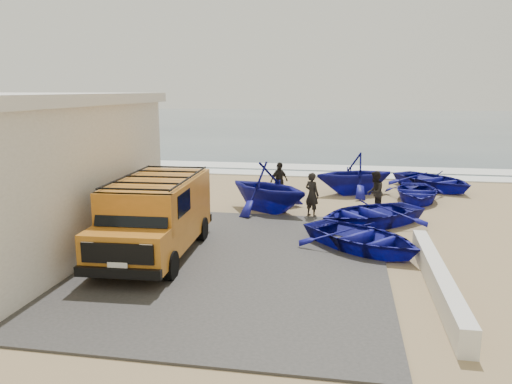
{
  "coord_description": "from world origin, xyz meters",
  "views": [
    {
      "loc": [
        2.86,
        -14.01,
        4.4
      ],
      "look_at": [
        0.12,
        1.31,
        1.2
      ],
      "focal_mm": 35.0,
      "sensor_mm": 36.0,
      "label": 1
    }
  ],
  "objects_px": {
    "boat_near_left": "(362,237)",
    "fisherman_middle": "(375,192)",
    "fisherman_front": "(312,195)",
    "boat_far_left": "(354,173)",
    "parapet": "(438,279)",
    "boat_mid_left": "(268,187)",
    "boat_near_right": "(370,214)",
    "boat_far_right": "(433,180)",
    "boat_mid_right": "(416,192)",
    "van": "(156,214)",
    "fisherman_back": "(279,181)"
  },
  "relations": [
    {
      "from": "boat_near_left",
      "to": "fisherman_middle",
      "type": "height_order",
      "value": "fisherman_middle"
    },
    {
      "from": "fisherman_front",
      "to": "fisherman_middle",
      "type": "xyz_separation_m",
      "value": [
        2.21,
        0.93,
        -0.02
      ]
    },
    {
      "from": "boat_near_left",
      "to": "boat_far_left",
      "type": "distance_m",
      "value": 7.83
    },
    {
      "from": "parapet",
      "to": "fisherman_middle",
      "type": "bearing_deg",
      "value": 98.05
    },
    {
      "from": "fisherman_front",
      "to": "boat_mid_left",
      "type": "bearing_deg",
      "value": 19.05
    },
    {
      "from": "boat_near_right",
      "to": "boat_mid_left",
      "type": "relative_size",
      "value": 1.11
    },
    {
      "from": "parapet",
      "to": "boat_far_right",
      "type": "bearing_deg",
      "value": 81.41
    },
    {
      "from": "boat_far_left",
      "to": "fisherman_front",
      "type": "distance_m",
      "value": 4.47
    },
    {
      "from": "boat_far_left",
      "to": "fisherman_middle",
      "type": "distance_m",
      "value": 3.35
    },
    {
      "from": "fisherman_middle",
      "to": "boat_mid_right",
      "type": "bearing_deg",
      "value": 157.61
    },
    {
      "from": "boat_near_left",
      "to": "boat_far_left",
      "type": "relative_size",
      "value": 1.07
    },
    {
      "from": "boat_far_left",
      "to": "fisherman_front",
      "type": "bearing_deg",
      "value": -43.86
    },
    {
      "from": "boat_near_right",
      "to": "boat_mid_right",
      "type": "height_order",
      "value": "boat_near_right"
    },
    {
      "from": "boat_near_left",
      "to": "fisherman_front",
      "type": "height_order",
      "value": "fisherman_front"
    },
    {
      "from": "fisherman_front",
      "to": "boat_mid_right",
      "type": "bearing_deg",
      "value": -105.22
    },
    {
      "from": "boat_near_left",
      "to": "boat_mid_left",
      "type": "relative_size",
      "value": 1.05
    },
    {
      "from": "van",
      "to": "fisherman_middle",
      "type": "distance_m",
      "value": 8.46
    },
    {
      "from": "van",
      "to": "fisherman_back",
      "type": "distance_m",
      "value": 7.79
    },
    {
      "from": "boat_near_left",
      "to": "fisherman_middle",
      "type": "bearing_deg",
      "value": 33.07
    },
    {
      "from": "van",
      "to": "boat_near_left",
      "type": "bearing_deg",
      "value": 11.36
    },
    {
      "from": "boat_far_left",
      "to": "van",
      "type": "bearing_deg",
      "value": -54.18
    },
    {
      "from": "boat_far_right",
      "to": "boat_far_left",
      "type": "bearing_deg",
      "value": 167.06
    },
    {
      "from": "fisherman_front",
      "to": "boat_near_left",
      "type": "bearing_deg",
      "value": 149.87
    },
    {
      "from": "boat_near_left",
      "to": "boat_near_right",
      "type": "height_order",
      "value": "boat_near_right"
    },
    {
      "from": "van",
      "to": "fisherman_back",
      "type": "relative_size",
      "value": 3.29
    },
    {
      "from": "boat_mid_left",
      "to": "fisherman_back",
      "type": "xyz_separation_m",
      "value": [
        0.17,
        1.95,
        -0.14
      ]
    },
    {
      "from": "boat_mid_left",
      "to": "fisherman_front",
      "type": "height_order",
      "value": "boat_mid_left"
    },
    {
      "from": "fisherman_middle",
      "to": "fisherman_front",
      "type": "bearing_deg",
      "value": -52.21
    },
    {
      "from": "van",
      "to": "boat_far_left",
      "type": "bearing_deg",
      "value": 57.1
    },
    {
      "from": "fisherman_back",
      "to": "boat_mid_left",
      "type": "bearing_deg",
      "value": -144.84
    },
    {
      "from": "boat_near_right",
      "to": "fisherman_front",
      "type": "height_order",
      "value": "fisherman_front"
    },
    {
      "from": "boat_far_left",
      "to": "boat_far_right",
      "type": "distance_m",
      "value": 3.91
    },
    {
      "from": "fisherman_middle",
      "to": "boat_mid_left",
      "type": "bearing_deg",
      "value": -68.52
    },
    {
      "from": "boat_mid_right",
      "to": "fisherman_back",
      "type": "distance_m",
      "value": 5.56
    },
    {
      "from": "boat_near_right",
      "to": "fisherman_back",
      "type": "bearing_deg",
      "value": -171.03
    },
    {
      "from": "boat_mid_right",
      "to": "fisherman_middle",
      "type": "relative_size",
      "value": 2.22
    },
    {
      "from": "van",
      "to": "boat_mid_left",
      "type": "relative_size",
      "value": 1.47
    },
    {
      "from": "boat_mid_right",
      "to": "boat_near_left",
      "type": "bearing_deg",
      "value": -106.09
    },
    {
      "from": "parapet",
      "to": "fisherman_front",
      "type": "height_order",
      "value": "fisherman_front"
    },
    {
      "from": "boat_near_right",
      "to": "boat_far_left",
      "type": "xyz_separation_m",
      "value": [
        -0.45,
        5.07,
        0.5
      ]
    },
    {
      "from": "van",
      "to": "fisherman_middle",
      "type": "bearing_deg",
      "value": 41.73
    },
    {
      "from": "boat_far_right",
      "to": "fisherman_back",
      "type": "distance_m",
      "value": 7.37
    },
    {
      "from": "parapet",
      "to": "van",
      "type": "relative_size",
      "value": 1.18
    },
    {
      "from": "parapet",
      "to": "boat_mid_right",
      "type": "height_order",
      "value": "boat_mid_right"
    },
    {
      "from": "boat_far_right",
      "to": "fisherman_front",
      "type": "relative_size",
      "value": 2.56
    },
    {
      "from": "boat_near_left",
      "to": "fisherman_back",
      "type": "distance_m",
      "value": 6.82
    },
    {
      "from": "van",
      "to": "boat_near_left",
      "type": "xyz_separation_m",
      "value": [
        5.47,
        1.37,
        -0.77
      ]
    },
    {
      "from": "boat_mid_right",
      "to": "boat_far_right",
      "type": "distance_m",
      "value": 2.78
    },
    {
      "from": "boat_near_left",
      "to": "boat_far_right",
      "type": "distance_m",
      "value": 10.04
    },
    {
      "from": "van",
      "to": "boat_far_left",
      "type": "xyz_separation_m",
      "value": [
        5.35,
        9.19,
        -0.26
      ]
    }
  ]
}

